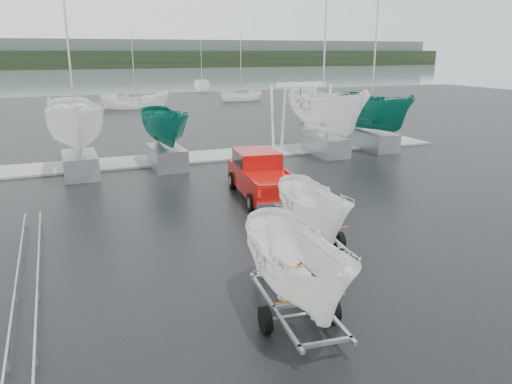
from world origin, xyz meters
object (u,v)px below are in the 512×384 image
object	(u,v)px
pickup_truck	(261,174)
boat_hoist	(300,107)
trailer_hitched	(315,170)
trailer_parked	(299,206)

from	to	relation	value
pickup_truck	boat_hoist	distance (m)	10.75
trailer_hitched	trailer_parked	xyz separation A→B (m)	(-2.36, -3.62, 0.20)
pickup_truck	boat_hoist	world-z (taller)	boat_hoist
pickup_truck	boat_hoist	xyz separation A→B (m)	(6.18, 8.62, 1.71)
boat_hoist	trailer_parked	bearing A→B (deg)	-116.92
pickup_truck	trailer_hitched	size ratio (longest dim) A/B	1.21
pickup_truck	trailer_parked	distance (m)	10.47
boat_hoist	pickup_truck	bearing A→B (deg)	-125.63
trailer_hitched	boat_hoist	xyz separation A→B (m)	(7.00, 14.82, 0.10)
trailer_parked	boat_hoist	xyz separation A→B (m)	(9.36, 18.44, -0.10)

